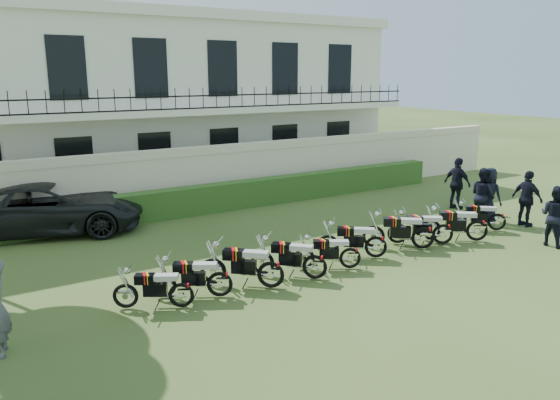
% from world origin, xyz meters
% --- Properties ---
extents(ground, '(100.00, 100.00, 0.00)m').
position_xyz_m(ground, '(0.00, 0.00, 0.00)').
color(ground, '#2E461C').
rests_on(ground, ground).
extents(perimeter_wall, '(30.00, 0.35, 2.30)m').
position_xyz_m(perimeter_wall, '(0.00, 8.00, 1.17)').
color(perimeter_wall, beige).
rests_on(perimeter_wall, ground).
extents(hedge, '(18.00, 0.60, 1.00)m').
position_xyz_m(hedge, '(1.00, 7.20, 0.50)').
color(hedge, '#234217').
rests_on(hedge, ground).
extents(building, '(20.40, 9.60, 7.40)m').
position_xyz_m(building, '(0.00, 13.96, 3.71)').
color(building, white).
rests_on(building, ground).
extents(motorcycle_0, '(1.54, 0.95, 0.95)m').
position_xyz_m(motorcycle_0, '(-4.58, -0.07, 0.44)').
color(motorcycle_0, black).
rests_on(motorcycle_0, ground).
extents(motorcycle_1, '(1.63, 1.03, 1.01)m').
position_xyz_m(motorcycle_1, '(-3.63, 0.01, 0.46)').
color(motorcycle_1, black).
rests_on(motorcycle_1, ground).
extents(motorcycle_2, '(1.57, 1.43, 1.11)m').
position_xyz_m(motorcycle_2, '(-2.40, -0.17, 0.51)').
color(motorcycle_2, black).
rests_on(motorcycle_2, ground).
extents(motorcycle_3, '(1.42, 1.45, 1.05)m').
position_xyz_m(motorcycle_3, '(-1.19, -0.25, 0.49)').
color(motorcycle_3, black).
rests_on(motorcycle_3, ground).
extents(motorcycle_4, '(1.53, 0.97, 0.95)m').
position_xyz_m(motorcycle_4, '(0.01, -0.12, 0.44)').
color(motorcycle_4, black).
rests_on(motorcycle_4, ground).
extents(motorcycle_5, '(1.55, 1.25, 1.04)m').
position_xyz_m(motorcycle_5, '(1.14, 0.15, 0.48)').
color(motorcycle_5, black).
rests_on(motorcycle_5, ground).
extents(motorcycle_6, '(1.68, 1.32, 1.11)m').
position_xyz_m(motorcycle_6, '(2.79, 0.01, 0.51)').
color(motorcycle_6, black).
rests_on(motorcycle_6, ground).
extents(motorcycle_7, '(1.60, 1.20, 1.04)m').
position_xyz_m(motorcycle_7, '(3.61, 0.01, 0.48)').
color(motorcycle_7, black).
rests_on(motorcycle_7, ground).
extents(motorcycle_8, '(1.67, 1.28, 1.10)m').
position_xyz_m(motorcycle_8, '(4.71, -0.32, 0.51)').
color(motorcycle_8, black).
rests_on(motorcycle_8, ground).
extents(motorcycle_9, '(1.41, 1.20, 0.96)m').
position_xyz_m(motorcycle_9, '(6.19, 0.08, 0.44)').
color(motorcycle_9, black).
rests_on(motorcycle_9, ground).
extents(suv, '(6.26, 4.24, 1.59)m').
position_xyz_m(suv, '(-5.92, 7.49, 0.80)').
color(suv, black).
rests_on(suv, ground).
extents(officer_1, '(0.68, 0.87, 1.79)m').
position_xyz_m(officer_1, '(6.30, -1.73, 0.89)').
color(officer_1, black).
rests_on(officer_1, ground).
extents(officer_2, '(0.48, 1.10, 1.85)m').
position_xyz_m(officer_2, '(7.48, -0.04, 0.93)').
color(officer_2, black).
rests_on(officer_2, ground).
extents(officer_3, '(0.75, 1.00, 1.84)m').
position_xyz_m(officer_3, '(6.95, 1.06, 0.92)').
color(officer_3, black).
rests_on(officer_3, ground).
extents(officer_4, '(0.90, 1.05, 1.87)m').
position_xyz_m(officer_4, '(6.66, 1.05, 0.93)').
color(officer_4, black).
rests_on(officer_4, ground).
extents(officer_5, '(0.51, 1.14, 1.92)m').
position_xyz_m(officer_5, '(7.41, 2.76, 0.96)').
color(officer_5, black).
rests_on(officer_5, ground).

